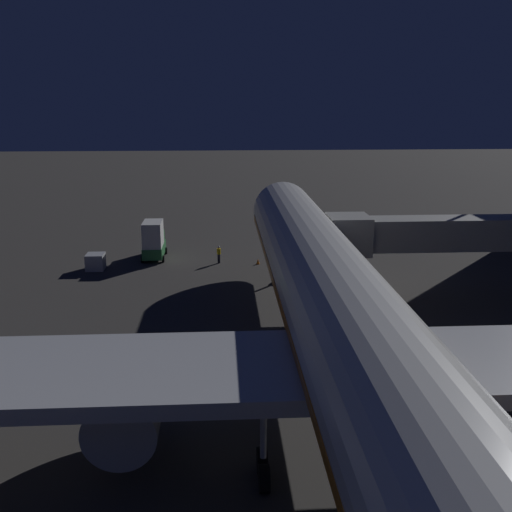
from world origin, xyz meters
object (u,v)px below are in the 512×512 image
object	(u,v)px
jet_bridge	(431,234)
traffic_cone_nose_starboard	(258,261)
airliner_at_gate	(354,342)
traffic_cone_nose_port	(301,261)
ops_van	(154,240)
ground_crew_by_belt_loader	(219,254)
baggage_container_mid_row	(95,262)

from	to	relation	value
jet_bridge	traffic_cone_nose_starboard	distance (m)	18.93
airliner_at_gate	jet_bridge	xyz separation A→B (m)	(-10.76, -20.65, 0.14)
traffic_cone_nose_port	ops_van	bearing A→B (deg)	-10.81
jet_bridge	ground_crew_by_belt_loader	xyz separation A→B (m)	(16.89, -13.27, -4.80)
airliner_at_gate	traffic_cone_nose_port	xyz separation A→B (m)	(-2.20, -33.30, -5.37)
traffic_cone_nose_starboard	ops_van	bearing A→B (deg)	-15.09
baggage_container_mid_row	traffic_cone_nose_starboard	distance (m)	15.98
baggage_container_mid_row	traffic_cone_nose_starboard	bearing A→B (deg)	-176.41
ops_van	traffic_cone_nose_port	xyz separation A→B (m)	(-15.07, 2.88, -1.71)
airliner_at_gate	traffic_cone_nose_starboard	size ratio (longest dim) A/B	124.24
jet_bridge	traffic_cone_nose_port	xyz separation A→B (m)	(8.56, -12.64, -5.52)
ops_van	baggage_container_mid_row	world-z (taller)	ops_van
jet_bridge	ground_crew_by_belt_loader	distance (m)	22.01
ground_crew_by_belt_loader	traffic_cone_nose_starboard	world-z (taller)	ground_crew_by_belt_loader
ops_van	traffic_cone_nose_starboard	size ratio (longest dim) A/B	8.83
airliner_at_gate	baggage_container_mid_row	distance (m)	37.36
ops_van	ground_crew_by_belt_loader	xyz separation A→B (m)	(-6.74, 2.26, -0.99)
traffic_cone_nose_starboard	ground_crew_by_belt_loader	bearing A→B (deg)	-8.96
ops_van	traffic_cone_nose_starboard	xyz separation A→B (m)	(-10.67, 2.88, -1.71)
traffic_cone_nose_starboard	airliner_at_gate	bearing A→B (deg)	93.78
baggage_container_mid_row	jet_bridge	bearing A→B (deg)	158.05
ground_crew_by_belt_loader	traffic_cone_nose_port	bearing A→B (deg)	175.74
jet_bridge	traffic_cone_nose_starboard	size ratio (longest dim) A/B	35.94
ground_crew_by_belt_loader	traffic_cone_nose_starboard	size ratio (longest dim) A/B	3.27
jet_bridge	traffic_cone_nose_port	distance (m)	16.23
baggage_container_mid_row	traffic_cone_nose_starboard	xyz separation A→B (m)	(-15.94, -1.00, -0.51)
airliner_at_gate	traffic_cone_nose_port	size ratio (longest dim) A/B	124.24
baggage_container_mid_row	ground_crew_by_belt_loader	size ratio (longest dim) A/B	1.03
ops_van	baggage_container_mid_row	bearing A→B (deg)	36.35
airliner_at_gate	baggage_container_mid_row	world-z (taller)	airliner_at_gate
traffic_cone_nose_port	jet_bridge	bearing A→B (deg)	124.09
jet_bridge	traffic_cone_nose_starboard	world-z (taller)	jet_bridge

